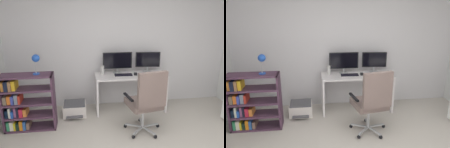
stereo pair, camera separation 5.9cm
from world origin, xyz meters
TOP-DOWN VIEW (x-y plane):
  - wall_back at (0.00, 2.43)m, footprint 4.61×0.10m
  - desk at (0.14, 2.03)m, footprint 1.40×0.57m
  - monitor_main at (-0.10, 2.17)m, footprint 0.58×0.18m
  - monitor_secondary at (0.52, 2.17)m, footprint 0.49×0.18m
  - keyboard at (-0.01, 1.99)m, footprint 0.35×0.15m
  - computer_mouse at (0.23, 1.99)m, footprint 0.08×0.11m
  - desktop_speaker at (-0.41, 2.12)m, footprint 0.07×0.07m
  - office_chair at (0.20, 1.09)m, footprint 0.64×0.67m
  - bookshelf at (-1.81, 1.55)m, footprint 0.85×0.31m
  - desk_lamp at (-1.54, 1.54)m, footprint 0.13×0.12m
  - printer at (-0.98, 1.95)m, footprint 0.44×0.49m

SIDE VIEW (x-z plane):
  - printer at x=-0.98m, z-range 0.00..0.25m
  - bookshelf at x=-1.81m, z-range -0.03..0.95m
  - desk at x=0.14m, z-range 0.17..0.93m
  - office_chair at x=0.20m, z-range 0.06..1.18m
  - keyboard at x=-0.01m, z-range 0.76..0.78m
  - computer_mouse at x=0.23m, z-range 0.76..0.79m
  - desktop_speaker at x=-0.41m, z-range 0.76..0.93m
  - monitor_secondary at x=0.52m, z-range 0.79..1.20m
  - monitor_main at x=-0.10m, z-range 0.79..1.21m
  - desk_lamp at x=-1.54m, z-range 1.06..1.39m
  - wall_back at x=0.00m, z-range 0.00..2.68m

